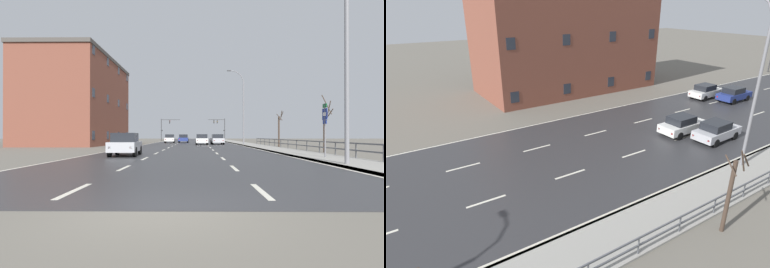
# 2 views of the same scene
# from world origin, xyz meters

# --- Properties ---
(ground_plane) EXTENTS (160.00, 160.00, 0.12)m
(ground_plane) POSITION_xyz_m (0.00, 48.00, -0.06)
(ground_plane) COLOR #666056
(street_lamp_midground) EXTENTS (2.46, 0.24, 10.83)m
(street_lamp_midground) POSITION_xyz_m (7.45, 39.04, 5.31)
(street_lamp_midground) COLOR slate
(street_lamp_midground) RESTS_ON ground
(car_near_left) EXTENTS (1.95, 4.16, 1.57)m
(car_near_left) POSITION_xyz_m (-4.06, 51.01, 0.80)
(car_near_left) COLOR silver
(car_near_left) RESTS_ON ground
(car_far_right) EXTENTS (1.85, 4.11, 1.57)m
(car_far_right) POSITION_xyz_m (-1.60, 52.54, 0.80)
(car_far_right) COLOR navy
(car_far_right) RESTS_ON ground
(car_near_right) EXTENTS (1.87, 4.11, 1.57)m
(car_near_right) POSITION_xyz_m (1.60, 40.29, 0.80)
(car_near_right) COLOR silver
(car_near_right) RESTS_ON ground
(car_distant) EXTENTS (1.95, 4.16, 1.57)m
(car_distant) POSITION_xyz_m (3.98, 41.45, 0.80)
(car_distant) COLOR #B7B7BC
(car_distant) RESTS_ON ground
(brick_building) EXTENTS (10.37, 20.95, 12.73)m
(brick_building) POSITION_xyz_m (-16.64, 40.32, 6.38)
(brick_building) COLOR brown
(brick_building) RESTS_ON ground
(bare_tree_mid) EXTENTS (0.84, 0.85, 4.41)m
(bare_tree_mid) POSITION_xyz_m (10.86, 32.18, 2.06)
(bare_tree_mid) COLOR #423328
(bare_tree_mid) RESTS_ON ground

